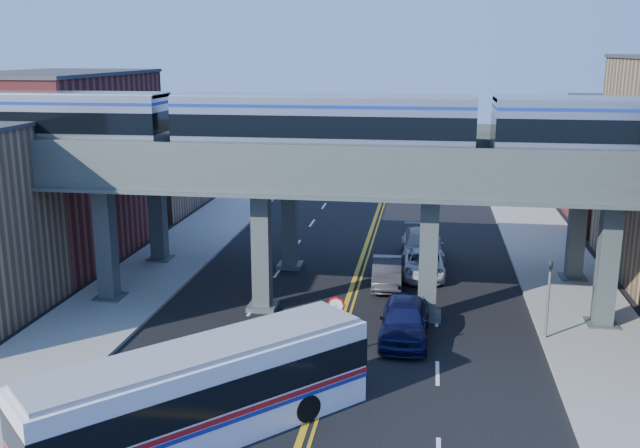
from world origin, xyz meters
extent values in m
plane|color=black|center=(0.00, 0.00, 0.00)|extent=(120.00, 120.00, 0.00)
cube|color=gray|center=(-11.50, 10.00, 0.08)|extent=(5.00, 70.00, 0.16)
cube|color=gray|center=(11.50, 10.00, 0.08)|extent=(5.00, 70.00, 0.16)
cube|color=maroon|center=(-18.50, 16.00, 5.50)|extent=(8.00, 14.00, 11.00)
cube|color=#A27C54|center=(-18.50, 29.00, 4.00)|extent=(8.00, 10.00, 8.00)
cube|color=maroon|center=(18.50, 29.00, 4.50)|extent=(8.00, 10.00, 9.00)
cube|color=#3B4442|center=(-12.00, 8.00, 3.00)|extent=(0.85, 0.85, 6.00)
cube|color=#3B4442|center=(-4.00, 8.00, 3.00)|extent=(0.85, 0.85, 6.00)
cube|color=#3B4442|center=(4.00, 8.00, 3.00)|extent=(0.85, 0.85, 6.00)
cube|color=#3B4442|center=(12.00, 8.00, 3.00)|extent=(0.85, 0.85, 6.00)
cube|color=#444E47|center=(0.00, 8.00, 6.70)|extent=(52.00, 3.60, 1.40)
cube|color=#3B4442|center=(-12.00, 15.00, 3.00)|extent=(0.85, 0.85, 6.00)
cube|color=#3B4442|center=(-4.00, 15.00, 3.00)|extent=(0.85, 0.85, 6.00)
cube|color=#3B4442|center=(4.00, 15.00, 3.00)|extent=(0.85, 0.85, 6.00)
cube|color=#3B4442|center=(12.00, 15.00, 3.00)|extent=(0.85, 0.85, 6.00)
cube|color=#444E47|center=(0.00, 15.00, 6.70)|extent=(52.00, 3.60, 1.40)
cube|color=black|center=(-11.14, 8.00, 7.51)|extent=(1.98, 1.98, 0.23)
cube|color=#ACAEB6|center=(-15.53, 8.00, 9.07)|extent=(13.70, 2.61, 2.88)
cube|color=black|center=(-15.53, 8.00, 9.22)|extent=(13.72, 2.67, 0.99)
cube|color=black|center=(-5.41, 8.00, 7.51)|extent=(1.98, 1.98, 0.23)
cube|color=black|center=(3.36, 8.00, 7.51)|extent=(1.98, 1.98, 0.23)
cube|color=#ACAEB6|center=(-1.03, 8.00, 9.07)|extent=(13.70, 2.61, 2.88)
cube|color=black|center=(-1.03, 8.00, 9.22)|extent=(13.72, 2.67, 0.99)
cube|color=black|center=(9.09, 8.00, 7.51)|extent=(1.98, 1.98, 0.23)
cylinder|color=slate|center=(0.30, 3.00, 1.15)|extent=(0.09, 0.09, 2.30)
cylinder|color=red|center=(0.30, 3.00, 2.25)|extent=(0.76, 0.04, 0.76)
cylinder|color=slate|center=(9.20, 6.00, 1.60)|extent=(0.12, 0.12, 3.20)
imported|color=black|center=(9.20, 6.00, 3.65)|extent=(0.15, 0.18, 0.90)
cube|color=white|center=(-3.13, -3.99, 1.52)|extent=(10.02, 10.22, 3.04)
cube|color=black|center=(-3.13, -3.99, 1.91)|extent=(10.09, 10.30, 1.03)
cube|color=#B21419|center=(-3.13, -3.99, 1.23)|extent=(10.08, 10.29, 0.18)
cylinder|color=black|center=(-0.84, -1.63, 0.49)|extent=(2.59, 2.55, 0.98)
imported|color=#0F1238|center=(3.05, 5.29, 0.90)|extent=(2.16, 5.27, 1.79)
imported|color=#353437|center=(1.84, 12.52, 0.74)|extent=(1.77, 4.55, 1.48)
imported|color=silver|center=(3.78, 14.62, 0.70)|extent=(2.45, 5.10, 1.40)
imported|color=#9D9DA2|center=(3.65, 17.75, 0.88)|extent=(2.78, 6.18, 1.76)
camera|label=1|loc=(3.84, -24.40, 12.48)|focal=40.00mm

